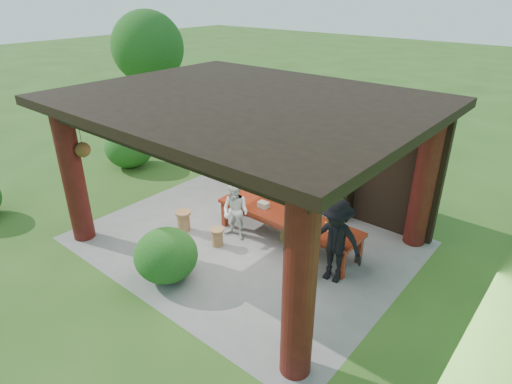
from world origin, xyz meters
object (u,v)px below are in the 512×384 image
Objects in this scene: tasting_table at (287,219)px; stool_near_left at (217,237)px; host at (300,194)px; guest_man at (335,241)px; guest_woman at (235,212)px; napkin_basket at (263,205)px; wine_shelf at (311,171)px; stool_near_right at (305,265)px; stool_far_left at (183,220)px.

tasting_table is 8.31× the size of stool_near_left.
guest_man is (1.72, -1.28, -0.02)m from host.
tasting_table is 1.25m from guest_woman.
napkin_basket reaches higher than tasting_table.
stool_near_left is 2.90m from guest_man.
wine_shelf is 1.97m from napkin_basket.
tasting_table is 1.70m from stool_near_left.
wine_shelf is 1.32× the size of guest_man.
guest_man is (0.48, 0.30, 0.65)m from stool_near_right.
guest_woman is 0.69m from napkin_basket.
host is at bearing 48.49° from guest_woman.
stool_far_left is at bearing -162.37° from guest_woman.
guest_woman is (1.24, 0.58, 0.44)m from stool_far_left.
napkin_basket is (0.52, 1.08, 0.59)m from stool_near_left.
wine_shelf reaches higher than stool_near_left.
stool_near_right reaches higher than stool_near_left.
guest_man reaches higher than guest_woman.
wine_shelf is 4.66× the size of stool_near_right.
guest_woman reaches higher than tasting_table.
guest_man is at bearing -18.75° from tasting_table.
wine_shelf is at bearing 88.22° from napkin_basket.
guest_woman is (-2.17, 0.21, 0.44)m from stool_near_right.
wine_shelf reaches higher than guest_woman.
stool_near_right is 0.99× the size of stool_far_left.
stool_near_right is 1.99m from napkin_basket.
stool_near_left is 0.83× the size of stool_far_left.
napkin_basket is (-1.76, 0.76, 0.54)m from stool_near_right.
guest_man reaches higher than napkin_basket.
napkin_basket is at bearing -91.78° from wine_shelf.
tasting_table is at bearing 105.25° from host.
stool_near_right is 0.28× the size of host.
host reaches higher than stool_near_left.
wine_shelf is 5.56× the size of stool_near_left.
wine_shelf is at bearing 108.07° from tasting_table.
tasting_table is 6.97× the size of stool_near_right.
stool_near_right is at bearing -154.03° from guest_man.
guest_man is 2.29m from napkin_basket.
wine_shelf is at bearing 122.00° from stool_near_right.
stool_near_left is at bearing -100.75° from wine_shelf.
host is at bearing 137.49° from guest_man.
stool_near_right is 0.86m from guest_man.
host is at bearing -68.36° from wine_shelf.
napkin_basket is (-0.51, -0.82, -0.13)m from host.
guest_man reaches higher than stool_far_left.
stool_near_left is 0.73m from guest_woman.
tasting_table is at bearing -71.93° from wine_shelf.
guest_woman is (-1.09, -0.61, 0.08)m from tasting_table.
stool_near_right is 3.43m from stool_far_left.
stool_near_right is 2.02× the size of napkin_basket.
guest_man is at bearing 9.67° from stool_far_left.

